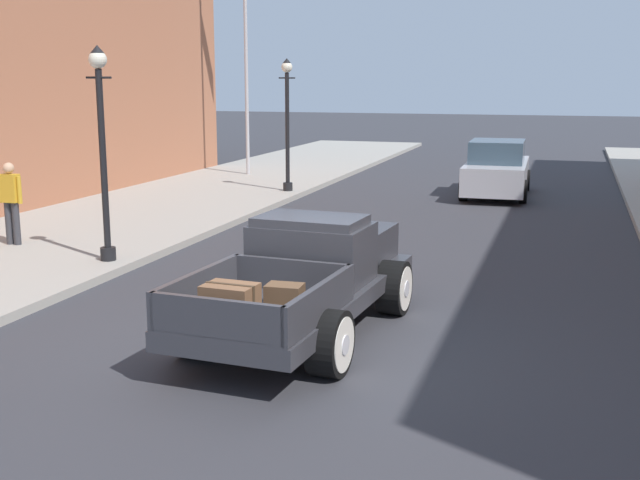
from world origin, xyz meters
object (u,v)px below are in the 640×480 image
Objects in this scene: car_background_silver at (497,170)px; pedestrian_sidewalk_left at (11,198)px; street_lamp_far at (287,115)px; hotrod_truck_gunmetal at (309,276)px; street_lamp_near at (102,138)px; flagpole at (252,7)px.

car_background_silver is 13.80m from pedestrian_sidewalk_left.
street_lamp_far is at bearing -162.73° from car_background_silver.
street_lamp_far is at bearing 111.19° from hotrod_truck_gunmetal.
hotrod_truck_gunmetal is at bearing -22.27° from pedestrian_sidewalk_left.
car_background_silver is 1.13× the size of street_lamp_near.
hotrod_truck_gunmetal is 1.16× the size of car_background_silver.
pedestrian_sidewalk_left is at bearing -90.29° from flagpole.
street_lamp_far reaches higher than hotrod_truck_gunmetal.
pedestrian_sidewalk_left is at bearing 157.73° from hotrod_truck_gunmetal.
car_background_silver is at bearing 84.82° from hotrod_truck_gunmetal.
pedestrian_sidewalk_left is 0.18× the size of flagpole.
flagpole reaches higher than street_lamp_far.
street_lamp_near is at bearing -117.11° from car_background_silver.
hotrod_truck_gunmetal is 3.04× the size of pedestrian_sidewalk_left.
hotrod_truck_gunmetal is 5.44m from street_lamp_near.
hotrod_truck_gunmetal is at bearing -26.28° from street_lamp_near.
street_lamp_near is at bearing -14.48° from pedestrian_sidewalk_left.
street_lamp_near is 0.42× the size of flagpole.
flagpole reaches higher than street_lamp_near.
car_background_silver is 2.63× the size of pedestrian_sidewalk_left.
pedestrian_sidewalk_left reaches higher than hotrod_truck_gunmetal.
street_lamp_near is (-5.91, -11.54, 1.62)m from car_background_silver.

